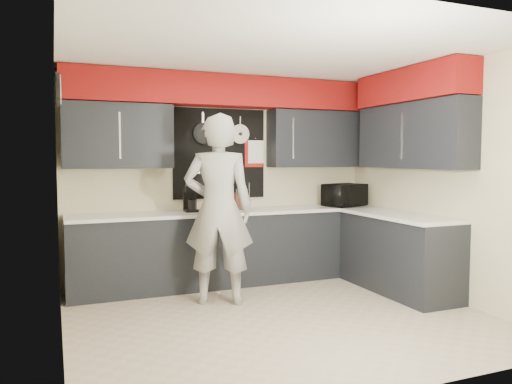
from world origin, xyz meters
name	(u,v)px	position (x,y,z in m)	size (l,w,h in m)	color
ground	(279,317)	(0.00, 0.00, 0.00)	(4.00, 4.00, 0.00)	tan
back_wall_assembly	(227,123)	(0.01, 1.60, 2.01)	(4.00, 0.36, 2.60)	beige
right_wall_assembly	(416,126)	(1.85, 0.26, 1.94)	(0.36, 3.50, 2.60)	beige
left_wall_assembly	(59,187)	(-1.99, 0.02, 1.33)	(0.05, 3.50, 2.60)	beige
base_cabinets	(277,249)	(0.49, 1.13, 0.46)	(3.95, 2.20, 0.92)	black
microwave	(345,195)	(1.59, 1.36, 1.07)	(0.54, 0.37, 0.30)	black
knife_block	(238,201)	(0.10, 1.45, 1.03)	(0.10, 0.10, 0.22)	#321910
utensil_crock	(242,203)	(0.15, 1.46, 1.00)	(0.12, 0.12, 0.16)	silver
coffee_maker	(191,199)	(-0.50, 1.48, 1.07)	(0.17, 0.20, 0.29)	black
person	(218,209)	(-0.40, 0.69, 1.02)	(0.74, 0.49, 2.04)	#A2A3A0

